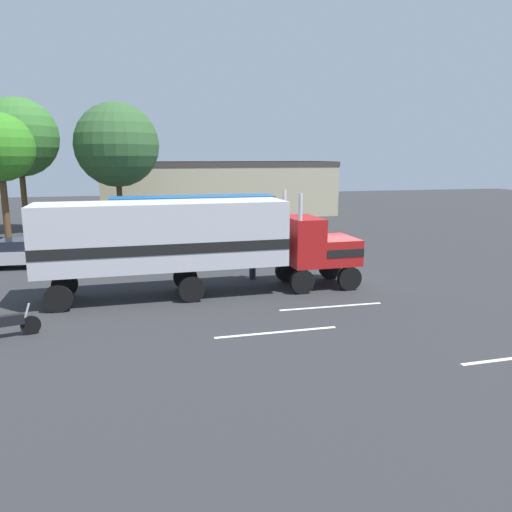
% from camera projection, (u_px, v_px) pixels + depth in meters
% --- Properties ---
extents(ground_plane, '(120.00, 120.00, 0.00)m').
position_uv_depth(ground_plane, '(337.00, 283.00, 23.65)').
color(ground_plane, '#2D2D30').
extents(lane_stripe_near, '(4.40, 0.23, 0.01)m').
position_uv_depth(lane_stripe_near, '(331.00, 307.00, 19.90)').
color(lane_stripe_near, silver).
rests_on(lane_stripe_near, ground_plane).
extents(lane_stripe_mid, '(4.40, 0.17, 0.01)m').
position_uv_depth(lane_stripe_mid, '(277.00, 332.00, 16.97)').
color(lane_stripe_mid, silver).
rests_on(lane_stripe_mid, ground_plane).
extents(semi_truck, '(14.21, 3.09, 4.50)m').
position_uv_depth(semi_truck, '(190.00, 239.00, 21.15)').
color(semi_truck, '#B21919').
rests_on(semi_truck, ground_plane).
extents(person_bystander, '(0.34, 0.46, 1.63)m').
position_uv_depth(person_bystander, '(252.00, 262.00, 24.24)').
color(person_bystander, '#2D3347').
rests_on(person_bystander, ground_plane).
extents(parked_bus, '(11.00, 2.60, 3.40)m').
position_uv_depth(parked_bus, '(193.00, 216.00, 33.35)').
color(parked_bus, '#1E5999').
rests_on(parked_bus, ground_plane).
extents(parked_car, '(4.52, 2.12, 1.57)m').
position_uv_depth(parked_car, '(24.00, 253.00, 26.89)').
color(parked_car, '#B7B7BC').
rests_on(parked_car, ground_plane).
extents(motorcycle, '(2.07, 0.59, 1.12)m').
position_uv_depth(motorcycle, '(7.00, 324.00, 16.39)').
color(motorcycle, black).
rests_on(motorcycle, ground_plane).
extents(tree_left, '(6.60, 6.60, 10.26)m').
position_uv_depth(tree_left, '(117.00, 145.00, 38.36)').
color(tree_left, brown).
rests_on(tree_left, ground_plane).
extents(tree_center, '(6.08, 6.08, 10.57)m').
position_uv_depth(tree_center, '(18.00, 137.00, 37.82)').
color(tree_center, brown).
rests_on(tree_center, ground_plane).
extents(building_backdrop, '(23.75, 6.38, 5.57)m').
position_uv_depth(building_backdrop, '(221.00, 187.00, 49.98)').
color(building_backdrop, '#B7AD8C').
rests_on(building_backdrop, ground_plane).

